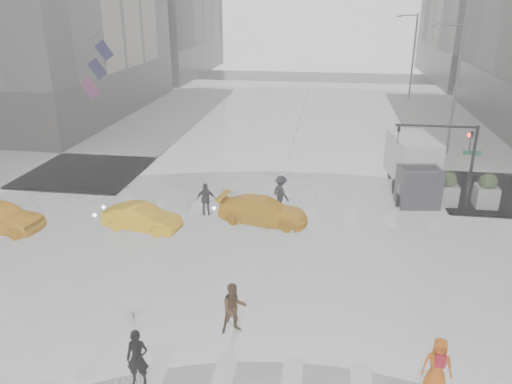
% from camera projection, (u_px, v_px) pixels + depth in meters
% --- Properties ---
extents(ground, '(120.00, 120.00, 0.00)m').
position_uv_depth(ground, '(255.00, 271.00, 20.32)').
color(ground, black).
rests_on(ground, ground).
extents(sidewalk_nw, '(35.00, 35.00, 0.15)m').
position_uv_depth(sidewalk_nw, '(43.00, 139.00, 39.13)').
color(sidewalk_nw, gray).
rests_on(sidewalk_nw, ground).
extents(road_markings, '(18.00, 48.00, 0.01)m').
position_uv_depth(road_markings, '(255.00, 271.00, 20.32)').
color(road_markings, silver).
rests_on(road_markings, ground).
extents(traffic_signal_pole, '(4.45, 0.42, 4.50)m').
position_uv_depth(traffic_signal_pole, '(454.00, 150.00, 25.29)').
color(traffic_signal_pole, black).
rests_on(traffic_signal_pole, ground).
extents(street_lamp_near, '(2.15, 0.22, 9.00)m').
position_uv_depth(street_lamp_near, '(454.00, 85.00, 33.62)').
color(street_lamp_near, '#59595B').
rests_on(street_lamp_near, ground).
extents(street_lamp_far, '(2.15, 0.22, 9.00)m').
position_uv_depth(street_lamp_far, '(412.00, 54.00, 52.06)').
color(street_lamp_far, '#59595B').
rests_on(street_lamp_far, ground).
extents(planter_west, '(1.10, 1.10, 1.80)m').
position_uv_depth(planter_west, '(408.00, 187.00, 26.56)').
color(planter_west, gray).
rests_on(planter_west, ground).
extents(planter_mid, '(1.10, 1.10, 1.80)m').
position_uv_depth(planter_mid, '(447.00, 189.00, 26.28)').
color(planter_mid, gray).
rests_on(planter_mid, ground).
extents(planter_east, '(1.10, 1.10, 1.80)m').
position_uv_depth(planter_east, '(487.00, 191.00, 26.00)').
color(planter_east, gray).
rests_on(planter_east, ground).
extents(flag_cluster, '(2.87, 3.06, 4.69)m').
position_uv_depth(flag_cluster, '(93.00, 66.00, 37.42)').
color(flag_cluster, '#59595B').
rests_on(flag_cluster, ground).
extents(pedestrian_black, '(1.07, 1.09, 2.43)m').
position_uv_depth(pedestrian_black, '(135.00, 337.00, 13.83)').
color(pedestrian_black, black).
rests_on(pedestrian_black, ground).
extents(pedestrian_brown, '(1.08, 1.00, 1.79)m').
position_uv_depth(pedestrian_brown, '(234.00, 308.00, 16.32)').
color(pedestrian_brown, '#462F19').
rests_on(pedestrian_brown, ground).
extents(pedestrian_orange, '(0.87, 0.62, 1.68)m').
position_uv_depth(pedestrian_orange, '(438.00, 365.00, 13.86)').
color(pedestrian_orange, '#C6570E').
rests_on(pedestrian_orange, ground).
extents(pedestrian_far_a, '(1.05, 0.69, 1.72)m').
position_uv_depth(pedestrian_far_a, '(206.00, 199.00, 25.29)').
color(pedestrian_far_a, black).
rests_on(pedestrian_far_a, ground).
extents(pedestrian_far_b, '(1.29, 1.33, 1.84)m').
position_uv_depth(pedestrian_far_b, '(281.00, 193.00, 26.00)').
color(pedestrian_far_b, black).
rests_on(pedestrian_far_b, ground).
extents(taxi_mid, '(3.94, 1.94, 1.24)m').
position_uv_depth(taxi_mid, '(142.00, 218.00, 23.74)').
color(taxi_mid, '#FCB30D').
rests_on(taxi_mid, ground).
extents(taxi_rear, '(4.17, 2.42, 1.29)m').
position_uv_depth(taxi_rear, '(263.00, 210.00, 24.52)').
color(taxi_rear, '#FCB30D').
rests_on(taxi_rear, ground).
extents(box_truck, '(2.16, 5.75, 3.05)m').
position_uv_depth(box_truck, '(414.00, 165.00, 27.96)').
color(box_truck, silver).
rests_on(box_truck, ground).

